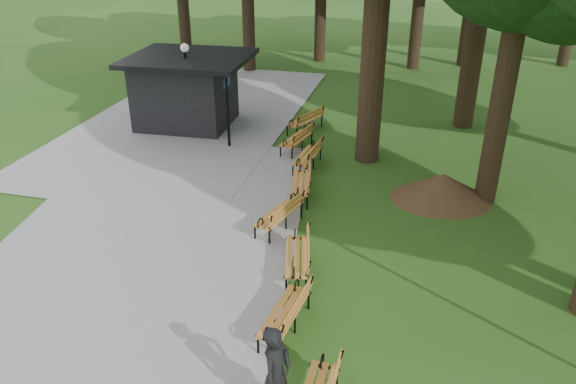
# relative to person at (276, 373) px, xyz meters

# --- Properties ---
(ground) EXTENTS (100.00, 100.00, 0.00)m
(ground) POSITION_rel_person_xyz_m (-0.04, 0.95, -0.89)
(ground) COLOR #275317
(ground) RESTS_ON ground
(path) EXTENTS (12.00, 38.00, 0.06)m
(path) POSITION_rel_person_xyz_m (-4.04, 3.95, -0.86)
(path) COLOR #959598
(path) RESTS_ON ground
(person) EXTENTS (0.66, 0.77, 1.78)m
(person) POSITION_rel_person_xyz_m (0.00, 0.00, 0.00)
(person) COLOR black
(person) RESTS_ON ground
(kiosk) EXTENTS (4.93, 4.43, 2.79)m
(kiosk) POSITION_rel_person_xyz_m (-4.89, 14.04, 0.50)
(kiosk) COLOR black
(kiosk) RESTS_ON ground
(lamp_post) EXTENTS (0.32, 0.32, 3.30)m
(lamp_post) POSITION_rel_person_xyz_m (-4.66, 13.61, 1.47)
(lamp_post) COLOR black
(lamp_post) RESTS_ON ground
(dirt_mound) EXTENTS (2.45, 2.45, 0.83)m
(dirt_mound) POSITION_rel_person_xyz_m (4.08, 8.21, -0.48)
(dirt_mound) COLOR #47301C
(dirt_mound) RESTS_ON ground
(bench_3) EXTENTS (1.16, 2.00, 0.88)m
(bench_3) POSITION_rel_person_xyz_m (-0.04, 2.09, -0.45)
(bench_3) COLOR orange
(bench_3) RESTS_ON ground
(bench_4) EXTENTS (0.74, 1.93, 0.88)m
(bench_4) POSITION_rel_person_xyz_m (0.07, 4.16, -0.45)
(bench_4) COLOR orange
(bench_4) RESTS_ON ground
(bench_5) EXTENTS (1.42, 1.99, 0.88)m
(bench_5) POSITION_rel_person_xyz_m (-0.52, 6.16, -0.45)
(bench_5) COLOR orange
(bench_5) RESTS_ON ground
(bench_6) EXTENTS (0.67, 1.91, 0.88)m
(bench_6) POSITION_rel_person_xyz_m (-0.05, 8.11, -0.45)
(bench_6) COLOR orange
(bench_6) RESTS_ON ground
(bench_7) EXTENTS (1.10, 2.00, 0.88)m
(bench_7) POSITION_rel_person_xyz_m (0.05, 10.16, -0.45)
(bench_7) COLOR orange
(bench_7) RESTS_ON ground
(bench_8) EXTENTS (1.31, 2.00, 0.88)m
(bench_8) POSITION_rel_person_xyz_m (-0.40, 11.67, -0.45)
(bench_8) COLOR orange
(bench_8) RESTS_ON ground
(bench_9) EXTENTS (1.57, 1.94, 0.88)m
(bench_9) POSITION_rel_person_xyz_m (-0.20, 13.66, -0.45)
(bench_9) COLOR orange
(bench_9) RESTS_ON ground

